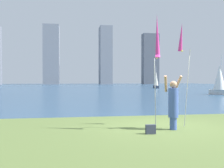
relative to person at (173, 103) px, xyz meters
The scene contains 10 objects.
ground 51.53m from the person, 90.18° to the left, with size 120.00×138.00×0.12m.
person is the anchor object (origin of this frame).
kite_flag_left 2.24m from the person, behind, with size 0.16×0.43×3.85m.
kite_flag_right 2.39m from the person, 48.48° to the left, with size 0.16×0.90×3.73m.
bag 1.35m from the person, 149.74° to the right, with size 0.31×0.12×0.29m.
sailboat_0 45.64m from the person, 71.75° to the left, with size 1.17×1.95×4.53m.
sailboat_1 23.86m from the person, 54.64° to the left, with size 2.67×2.16×4.65m.
skyline_tower_1 99.86m from the person, 96.07° to the left, with size 6.28×6.25×23.67m.
skyline_tower_2 99.52m from the person, 83.41° to the left, with size 4.92×7.04×23.67m.
skyline_tower_3 103.75m from the person, 72.70° to the left, with size 6.76×4.02×21.38m.
Camera 1 is at (-3.29, -8.84, 1.66)m, focal length 41.73 mm.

